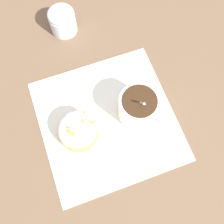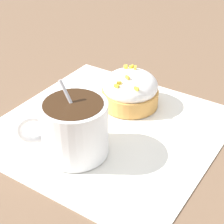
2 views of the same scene
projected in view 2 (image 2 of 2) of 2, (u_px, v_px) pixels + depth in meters
ground_plane at (109, 129)px, 0.51m from camera, size 3.00×3.00×0.00m
paper_napkin at (109, 128)px, 0.51m from camera, size 0.31×0.31×0.00m
coffee_cup at (71, 125)px, 0.44m from camera, size 0.09×0.09×0.10m
frosted_pastry at (130, 90)px, 0.54m from camera, size 0.08×0.08×0.06m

